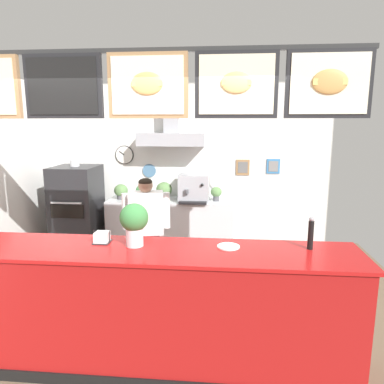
{
  "coord_description": "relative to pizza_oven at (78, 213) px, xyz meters",
  "views": [
    {
      "loc": [
        0.67,
        -3.29,
        2.12
      ],
      "look_at": [
        0.3,
        0.72,
        1.34
      ],
      "focal_mm": 33.45,
      "sensor_mm": 36.0,
      "label": 1
    }
  ],
  "objects": [
    {
      "name": "ground_plane",
      "position": [
        1.61,
        -1.94,
        -0.74
      ],
      "size": [
        6.11,
        6.11,
        0.0
      ],
      "primitive_type": "plane",
      "color": "brown"
    },
    {
      "name": "back_wall_assembly",
      "position": [
        1.6,
        0.41,
        0.74
      ],
      "size": [
        4.66,
        2.82,
        2.75
      ],
      "color": "#9E9E99",
      "rests_on": "ground_plane"
    },
    {
      "name": "service_counter",
      "position": [
        1.61,
        -2.42,
        -0.2
      ],
      "size": [
        3.63,
        0.67,
        1.08
      ],
      "color": "maroon",
      "rests_on": "ground_plane"
    },
    {
      "name": "back_prep_counter",
      "position": [
        1.43,
        0.21,
        -0.28
      ],
      "size": [
        1.97,
        0.55,
        0.93
      ],
      "color": "silver",
      "rests_on": "ground_plane"
    },
    {
      "name": "pizza_oven",
      "position": [
        0.0,
        0.0,
        0.0
      ],
      "size": [
        0.65,
        0.75,
        1.57
      ],
      "color": "#232326",
      "rests_on": "ground_plane"
    },
    {
      "name": "shop_worker",
      "position": [
        1.35,
        -1.16,
        0.05
      ],
      "size": [
        0.56,
        0.29,
        1.48
      ],
      "rotation": [
        0.0,
        0.0,
        3.33
      ],
      "color": "#232328",
      "rests_on": "ground_plane"
    },
    {
      "name": "espresso_machine",
      "position": [
        1.81,
        0.18,
        0.4
      ],
      "size": [
        0.46,
        0.52,
        0.41
      ],
      "color": "#A3A5AD",
      "rests_on": "back_prep_counter"
    },
    {
      "name": "potted_rosemary",
      "position": [
        1.34,
        0.21,
        0.35
      ],
      "size": [
        0.25,
        0.25,
        0.28
      ],
      "color": "beige",
      "rests_on": "back_prep_counter"
    },
    {
      "name": "potted_sage",
      "position": [
        2.15,
        0.19,
        0.32
      ],
      "size": [
        0.17,
        0.17,
        0.22
      ],
      "color": "#4C4C51",
      "rests_on": "back_prep_counter"
    },
    {
      "name": "potted_basil",
      "position": [
        0.65,
        0.19,
        0.32
      ],
      "size": [
        0.22,
        0.22,
        0.24
      ],
      "color": "#4C4C51",
      "rests_on": "back_prep_counter"
    },
    {
      "name": "potted_oregano",
      "position": [
        0.98,
        0.2,
        0.33
      ],
      "size": [
        0.19,
        0.19,
        0.24
      ],
      "color": "#9E563D",
      "rests_on": "back_prep_counter"
    },
    {
      "name": "condiment_plate",
      "position": [
        2.32,
        -2.31,
        0.35
      ],
      "size": [
        0.19,
        0.19,
        0.01
      ],
      "color": "white",
      "rests_on": "service_counter"
    },
    {
      "name": "basil_vase",
      "position": [
        1.52,
        -2.35,
        0.55
      ],
      "size": [
        0.24,
        0.24,
        0.37
      ],
      "color": "silver",
      "rests_on": "service_counter"
    },
    {
      "name": "napkin_holder",
      "position": [
        1.21,
        -2.3,
        0.39
      ],
      "size": [
        0.15,
        0.14,
        0.11
      ],
      "color": "#262628",
      "rests_on": "service_counter"
    },
    {
      "name": "pepper_grinder",
      "position": [
        3.0,
        -2.3,
        0.48
      ],
      "size": [
        0.05,
        0.05,
        0.28
      ],
      "color": "black",
      "rests_on": "service_counter"
    }
  ]
}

